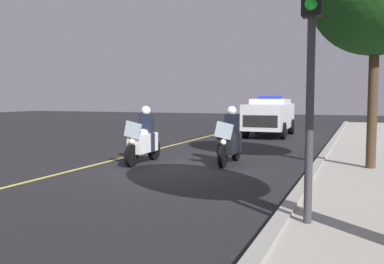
% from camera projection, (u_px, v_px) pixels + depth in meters
% --- Properties ---
extents(ground_plane, '(80.00, 80.00, 0.00)m').
position_uv_depth(ground_plane, '(171.00, 168.00, 11.99)').
color(ground_plane, black).
extents(curb_strip, '(48.00, 0.24, 0.15)m').
position_uv_depth(curb_strip, '(312.00, 175.00, 10.59)').
color(curb_strip, '#9E9B93').
rests_on(curb_strip, ground).
extents(lane_stripe_center, '(48.00, 0.12, 0.01)m').
position_uv_depth(lane_stripe_center, '(100.00, 163.00, 12.85)').
color(lane_stripe_center, '#E0D14C').
rests_on(lane_stripe_center, ground).
extents(police_motorcycle_lead_left, '(2.14, 0.57, 1.72)m').
position_uv_depth(police_motorcycle_lead_left, '(143.00, 140.00, 12.86)').
color(police_motorcycle_lead_left, black).
rests_on(police_motorcycle_lead_left, ground).
extents(police_motorcycle_lead_right, '(2.14, 0.57, 1.72)m').
position_uv_depth(police_motorcycle_lead_right, '(230.00, 141.00, 12.69)').
color(police_motorcycle_lead_right, black).
rests_on(police_motorcycle_lead_right, ground).
extents(police_suv, '(4.95, 2.17, 2.05)m').
position_uv_depth(police_suv, '(270.00, 115.00, 21.96)').
color(police_suv, silver).
rests_on(police_suv, ground).
extents(traffic_light, '(0.38, 0.28, 3.91)m').
position_uv_depth(traffic_light, '(311.00, 30.00, 6.18)').
color(traffic_light, '#38383D').
rests_on(traffic_light, sidewalk_strip).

